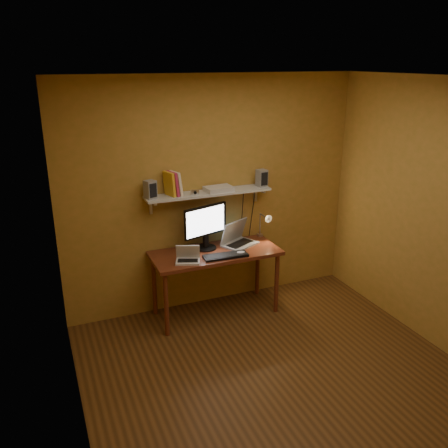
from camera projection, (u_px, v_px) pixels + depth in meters
name	position (u px, v px, depth m)	size (l,w,h in m)	color
room	(284.00, 243.00, 3.90)	(3.44, 3.24, 2.64)	brown
desk	(216.00, 259.00, 5.18)	(1.40, 0.60, 0.75)	maroon
wall_shelf	(209.00, 193.00, 5.12)	(1.40, 0.25, 0.21)	silver
monitor	(206.00, 225.00, 5.15)	(0.53, 0.29, 0.49)	black
laptop	(237.00, 238.00, 5.34)	(0.46, 0.41, 0.27)	gray
netbook	(188.00, 257.00, 4.89)	(0.29, 0.25, 0.18)	silver
keyboard	(226.00, 256.00, 5.01)	(0.48, 0.16, 0.03)	black
mouse	(241.00, 253.00, 5.07)	(0.10, 0.07, 0.04)	silver
desk_lamp	(265.00, 222.00, 5.44)	(0.09, 0.23, 0.38)	silver
speaker_left	(150.00, 189.00, 4.85)	(0.10, 0.10, 0.19)	gray
speaker_right	(262.00, 178.00, 5.32)	(0.10, 0.10, 0.19)	gray
books	(173.00, 184.00, 4.94)	(0.18, 0.19, 0.26)	gold
shelf_camera	(195.00, 192.00, 5.00)	(0.09, 0.05, 0.05)	silver
router	(219.00, 189.00, 5.14)	(0.30, 0.20, 0.05)	silver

